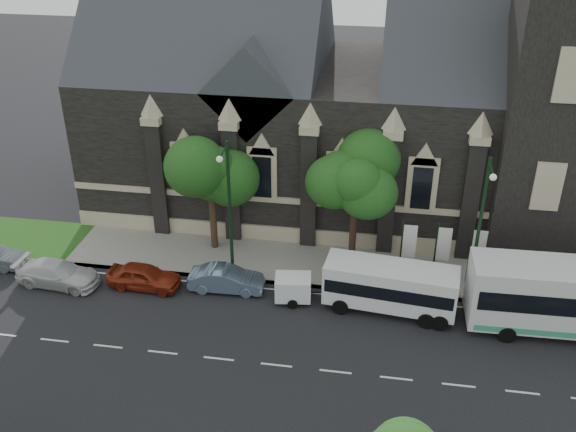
% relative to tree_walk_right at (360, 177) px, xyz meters
% --- Properties ---
extents(ground, '(160.00, 160.00, 0.00)m').
position_rel_tree_walk_right_xyz_m(ground, '(-3.21, -10.71, -5.82)').
color(ground, black).
rests_on(ground, ground).
extents(sidewalk, '(80.00, 5.00, 0.15)m').
position_rel_tree_walk_right_xyz_m(sidewalk, '(-3.21, -1.21, -5.74)').
color(sidewalk, gray).
rests_on(sidewalk, ground).
extents(museum, '(40.00, 17.70, 29.90)m').
position_rel_tree_walk_right_xyz_m(museum, '(1.90, 8.07, 2.35)').
color(museum, black).
rests_on(museum, ground).
extents(tree_walk_right, '(4.08, 4.08, 7.80)m').
position_rel_tree_walk_right_xyz_m(tree_walk_right, '(0.00, 0.00, 0.00)').
color(tree_walk_right, black).
rests_on(tree_walk_right, ground).
extents(tree_walk_left, '(3.91, 3.91, 7.64)m').
position_rel_tree_walk_right_xyz_m(tree_walk_left, '(-9.01, -0.01, -0.08)').
color(tree_walk_left, black).
rests_on(tree_walk_left, ground).
extents(street_lamp_near, '(0.36, 1.88, 9.00)m').
position_rel_tree_walk_right_xyz_m(street_lamp_near, '(6.79, -3.62, -0.71)').
color(street_lamp_near, black).
rests_on(street_lamp_near, ground).
extents(street_lamp_mid, '(0.36, 1.88, 9.00)m').
position_rel_tree_walk_right_xyz_m(street_lamp_mid, '(-7.21, -3.62, -0.71)').
color(street_lamp_mid, black).
rests_on(street_lamp_mid, ground).
extents(banner_flag_left, '(0.90, 0.10, 4.00)m').
position_rel_tree_walk_right_xyz_m(banner_flag_left, '(3.08, -1.71, -3.43)').
color(banner_flag_left, black).
rests_on(banner_flag_left, ground).
extents(banner_flag_center, '(0.90, 0.10, 4.00)m').
position_rel_tree_walk_right_xyz_m(banner_flag_center, '(5.08, -1.71, -3.43)').
color(banner_flag_center, black).
rests_on(banner_flag_center, ground).
extents(banner_flag_right, '(0.90, 0.10, 4.00)m').
position_rel_tree_walk_right_xyz_m(banner_flag_right, '(7.08, -1.71, -3.43)').
color(banner_flag_right, black).
rests_on(banner_flag_right, ground).
extents(shuttle_bus, '(7.53, 3.25, 2.83)m').
position_rel_tree_walk_right_xyz_m(shuttle_bus, '(2.27, -5.05, -4.18)').
color(shuttle_bus, silver).
rests_on(shuttle_bus, ground).
extents(box_trailer, '(3.04, 1.79, 1.58)m').
position_rel_tree_walk_right_xyz_m(box_trailer, '(-3.24, -5.09, -4.92)').
color(box_trailer, white).
rests_on(box_trailer, ground).
extents(sedan, '(4.50, 1.73, 1.46)m').
position_rel_tree_walk_right_xyz_m(sedan, '(-7.29, -4.67, -5.09)').
color(sedan, slate).
rests_on(sedan, ground).
extents(car_far_red, '(4.46, 1.97, 1.49)m').
position_rel_tree_walk_right_xyz_m(car_far_red, '(-12.20, -5.18, -5.07)').
color(car_far_red, maroon).
rests_on(car_far_red, ground).
extents(car_far_white, '(5.21, 2.44, 1.47)m').
position_rel_tree_walk_right_xyz_m(car_far_white, '(-17.43, -5.71, -5.08)').
color(car_far_white, silver).
rests_on(car_far_white, ground).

